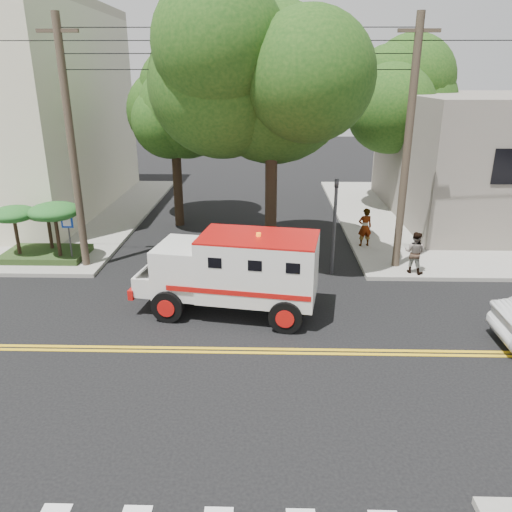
{
  "coord_description": "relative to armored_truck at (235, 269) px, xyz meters",
  "views": [
    {
      "loc": [
        1.4,
        -11.79,
        7.04
      ],
      "look_at": [
        1.02,
        3.13,
        1.6
      ],
      "focal_mm": 35.0,
      "sensor_mm": 36.0,
      "label": 1
    }
  ],
  "objects": [
    {
      "name": "palm_planter",
      "position": [
        -7.84,
        4.27,
        0.19
      ],
      "size": [
        3.52,
        2.63,
        2.36
      ],
      "color": "#1E3314",
      "rests_on": "sidewalk_nw"
    },
    {
      "name": "pedestrian_a",
      "position": [
        5.09,
        6.19,
        -0.48
      ],
      "size": [
        0.66,
        0.49,
        1.64
      ],
      "primitive_type": "imported",
      "rotation": [
        0.0,
        0.0,
        3.32
      ],
      "color": "gray",
      "rests_on": "sidewalk_ne"
    },
    {
      "name": "sidewalk_ne",
      "position": [
        13.09,
        11.14,
        -1.38
      ],
      "size": [
        17.0,
        17.0,
        0.15
      ],
      "primitive_type": "cube",
      "color": "gray",
      "rests_on": "ground"
    },
    {
      "name": "accessibility_sign",
      "position": [
        -6.61,
        3.82,
        -0.09
      ],
      "size": [
        0.45,
        0.1,
        2.02
      ],
      "color": "#3F3F42",
      "rests_on": "ground"
    },
    {
      "name": "ground",
      "position": [
        -0.41,
        -2.36,
        -1.45
      ],
      "size": [
        100.0,
        100.0,
        0.0
      ],
      "primitive_type": "plane",
      "color": "black",
      "rests_on": "ground"
    },
    {
      "name": "pedestrian_b",
      "position": [
        6.36,
        3.14,
        -0.52
      ],
      "size": [
        0.96,
        0.9,
        1.56
      ],
      "primitive_type": "imported",
      "rotation": [
        0.0,
        0.0,
        2.58
      ],
      "color": "gray",
      "rests_on": "sidewalk_ne"
    },
    {
      "name": "traffic_signal",
      "position": [
        3.39,
        3.24,
        0.77
      ],
      "size": [
        0.15,
        0.18,
        3.6
      ],
      "color": "#3F3F42",
      "rests_on": "ground"
    },
    {
      "name": "tree_main",
      "position": [
        1.53,
        3.85,
        5.75
      ],
      "size": [
        6.08,
        5.7,
        9.85
      ],
      "color": "black",
      "rests_on": "ground"
    },
    {
      "name": "utility_pole_left",
      "position": [
        -6.01,
        3.64,
        3.05
      ],
      "size": [
        0.28,
        0.28,
        9.0
      ],
      "primitive_type": "cylinder",
      "color": "#382D23",
      "rests_on": "ground"
    },
    {
      "name": "tree_right",
      "position": [
        8.44,
        13.41,
        4.64
      ],
      "size": [
        4.8,
        4.5,
        8.2
      ],
      "color": "black",
      "rests_on": "ground"
    },
    {
      "name": "utility_pole_right",
      "position": [
        5.89,
        3.84,
        3.05
      ],
      "size": [
        0.28,
        0.28,
        9.0
      ],
      "primitive_type": "cylinder",
      "color": "#382D23",
      "rests_on": "ground"
    },
    {
      "name": "armored_truck",
      "position": [
        0.0,
        0.0,
        0.0
      ],
      "size": [
        5.87,
        3.01,
        2.55
      ],
      "rotation": [
        0.0,
        0.0,
        -0.17
      ],
      "color": "silver",
      "rests_on": "ground"
    },
    {
      "name": "tree_left",
      "position": [
        -3.08,
        9.43,
        4.28
      ],
      "size": [
        4.48,
        4.2,
        7.7
      ],
      "color": "black",
      "rests_on": "ground"
    }
  ]
}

